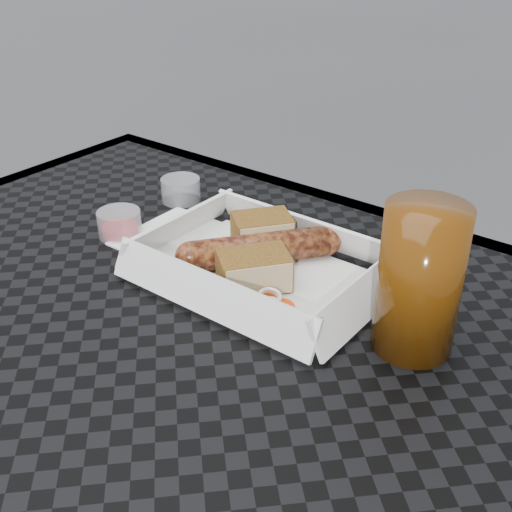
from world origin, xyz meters
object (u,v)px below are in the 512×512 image
Objects in this scene: bratwurst at (260,249)px; patio_table at (110,404)px; food_tray at (262,276)px; drink_glass at (420,280)px.

patio_table is at bearing -100.18° from bratwurst.
food_tray is 1.49× the size of bratwurst.
drink_glass is (0.17, -0.01, 0.06)m from food_tray.
patio_table is 3.64× the size of food_tray.
bratwurst reaches higher than patio_table.
food_tray is at bearing -47.86° from bratwurst.
food_tray is 0.03m from bratwurst.
patio_table is 6.01× the size of drink_glass.
drink_glass is at bearing -3.50° from food_tray.
drink_glass is at bearing -8.58° from bratwurst.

